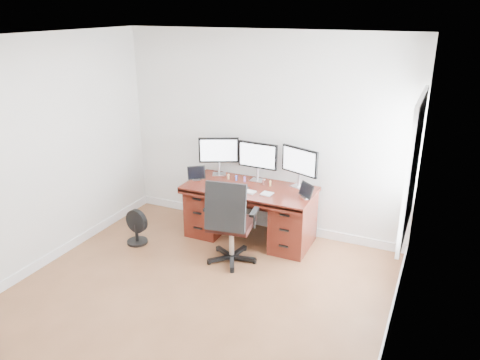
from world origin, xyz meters
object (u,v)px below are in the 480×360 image
at_px(desk, 250,211).
at_px(office_chair, 230,236).
at_px(monitor_center, 258,157).
at_px(floor_fan, 136,227).
at_px(keyboard, 246,191).

height_order(desk, office_chair, office_chair).
height_order(office_chair, monitor_center, monitor_center).
bearing_deg(office_chair, desk, 84.66).
height_order(floor_fan, keyboard, keyboard).
distance_m(desk, keyboard, 0.40).
relative_size(desk, keyboard, 6.76).
height_order(desk, monitor_center, monitor_center).
distance_m(monitor_center, keyboard, 0.54).
xyz_separation_m(desk, keyboard, (0.02, -0.19, 0.36)).
xyz_separation_m(desk, monitor_center, (-0.00, 0.24, 0.68)).
xyz_separation_m(office_chair, floor_fan, (-1.35, -0.06, -0.14)).
bearing_deg(monitor_center, desk, -87.93).
relative_size(desk, monitor_center, 3.09).
bearing_deg(monitor_center, office_chair, -85.58).
height_order(office_chair, floor_fan, office_chair).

